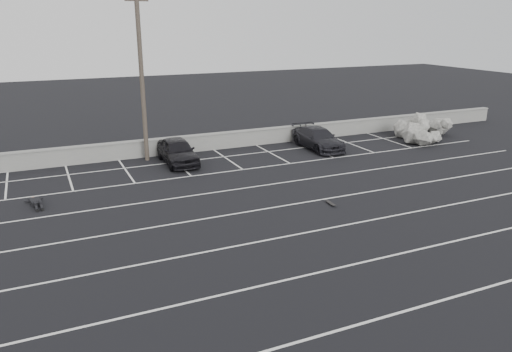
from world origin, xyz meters
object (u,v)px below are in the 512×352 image
utility_pole (142,77)px  trash_bin (296,136)px  skateboard (331,203)px  riprap_pile (421,130)px  car_left (178,151)px  person (35,199)px  car_right (318,138)px

utility_pole → trash_bin: bearing=2.2°
skateboard → riprap_pile: bearing=38.1°
car_left → person: (-7.78, -3.88, -0.52)m
car_right → utility_pole: 11.69m
skateboard → car_right: bearing=66.3°
utility_pole → riprap_pile: bearing=-6.9°
utility_pole → skateboard: bearing=-61.5°
riprap_pile → skateboard: size_ratio=7.85×
trash_bin → person: (-16.58, -5.74, -0.22)m
person → riprap_pile: bearing=-1.8°
car_right → utility_pole: size_ratio=0.48×
riprap_pile → car_left: bearing=177.3°
utility_pole → trash_bin: 11.21m
car_left → utility_pole: 4.64m
skateboard → person: bearing=159.6°
car_right → trash_bin: car_right is taller
person → utility_pole: bearing=31.5°
car_right → skateboard: bearing=-116.7°
car_left → car_right: car_left is taller
trash_bin → riprap_pile: (8.51, -2.68, 0.15)m
riprap_pile → trash_bin: bearing=162.5°
riprap_pile → skateboard: 15.52m
utility_pole → skateboard: (5.92, -10.92, -4.82)m
trash_bin → riprap_pile: size_ratio=0.16×
utility_pole → riprap_pile: utility_pole is taller
car_left → person: bearing=-152.7°
car_left → riprap_pile: size_ratio=0.81×
car_right → skateboard: (-4.83, -9.14, -0.61)m
utility_pole → car_left: bearing=-44.4°
riprap_pile → person: bearing=-173.1°
person → car_left: bearing=17.8°
car_left → car_right: bearing=-1.3°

